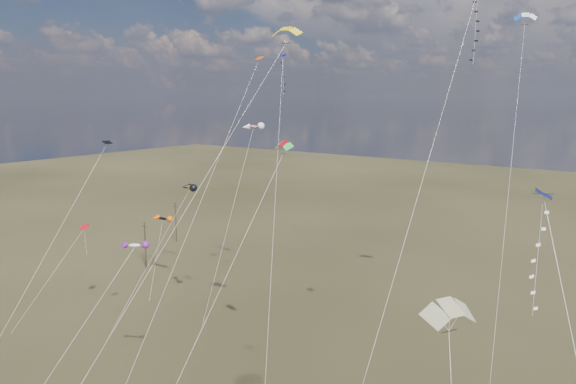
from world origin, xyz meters
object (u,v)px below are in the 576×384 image
Objects in this scene: utility_pole_near at (145,245)px; parafoil_yellow at (285,31)px; novelty_black_orange at (162,219)px; diamond_black_high at (467,54)px; utility_pole_far at (176,222)px.

utility_pole_near is 53.04m from parafoil_yellow.
parafoil_yellow is at bearing -21.67° from utility_pole_near.
parafoil_yellow reaches higher than novelty_black_orange.
diamond_black_high is (55.15, -12.28, 27.65)m from utility_pole_near.
diamond_black_high is 1.06× the size of parafoil_yellow.
novelty_black_orange reaches higher than utility_pole_near.
utility_pole_far is 64.62m from parafoil_yellow.
parafoil_yellow is 3.20× the size of novelty_black_orange.
diamond_black_high reaches higher than utility_pole_far.
utility_pole_far is at bearing 133.54° from novelty_black_orange.
parafoil_yellow reaches higher than utility_pole_far.
parafoil_yellow is at bearing -165.07° from diamond_black_high.
parafoil_yellow is (-14.51, -3.87, 2.37)m from diamond_black_high.
parafoil_yellow is at bearing -31.79° from utility_pole_far.
diamond_black_high reaches higher than utility_pole_near.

